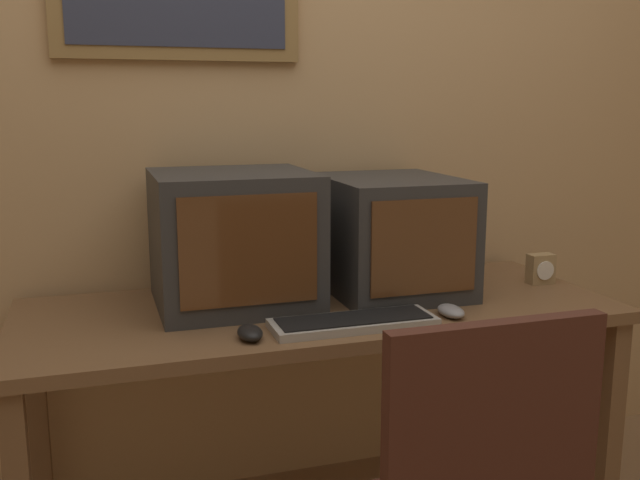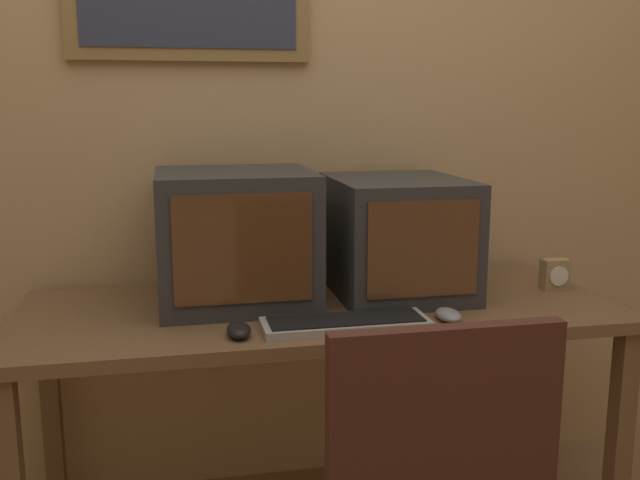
% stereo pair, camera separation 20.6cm
% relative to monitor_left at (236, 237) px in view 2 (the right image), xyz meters
% --- Properties ---
extents(wall_back, '(8.00, 0.08, 2.60)m').
position_rel_monitor_left_xyz_m(wall_back, '(0.23, 0.31, 0.38)').
color(wall_back, tan).
rests_on(wall_back, ground_plane).
extents(desk, '(1.74, 0.69, 0.73)m').
position_rel_monitor_left_xyz_m(desk, '(0.23, -0.10, -0.28)').
color(desk, brown).
rests_on(desk, ground_plane).
extents(monitor_left, '(0.45, 0.44, 0.39)m').
position_rel_monitor_left_xyz_m(monitor_left, '(0.00, 0.00, 0.00)').
color(monitor_left, '#333333').
rests_on(monitor_left, desk).
extents(monitor_right, '(0.39, 0.48, 0.36)m').
position_rel_monitor_left_xyz_m(monitor_right, '(0.50, -0.00, -0.02)').
color(monitor_right, '#333333').
rests_on(monitor_right, desk).
extents(keyboard_main, '(0.44, 0.15, 0.03)m').
position_rel_monitor_left_xyz_m(keyboard_main, '(0.26, -0.32, -0.18)').
color(keyboard_main, '#A8A399').
rests_on(keyboard_main, desk).
extents(mouse_near_keyboard, '(0.06, 0.11, 0.03)m').
position_rel_monitor_left_xyz_m(mouse_near_keyboard, '(0.55, -0.32, -0.18)').
color(mouse_near_keyboard, gray).
rests_on(mouse_near_keyboard, desk).
extents(mouse_far_corner, '(0.06, 0.10, 0.04)m').
position_rel_monitor_left_xyz_m(mouse_far_corner, '(-0.03, -0.34, -0.18)').
color(mouse_far_corner, black).
rests_on(mouse_far_corner, desk).
extents(desk_clock, '(0.09, 0.05, 0.10)m').
position_rel_monitor_left_xyz_m(desk_clock, '(1.00, -0.07, -0.15)').
color(desk_clock, '#A38456').
rests_on(desk_clock, desk).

